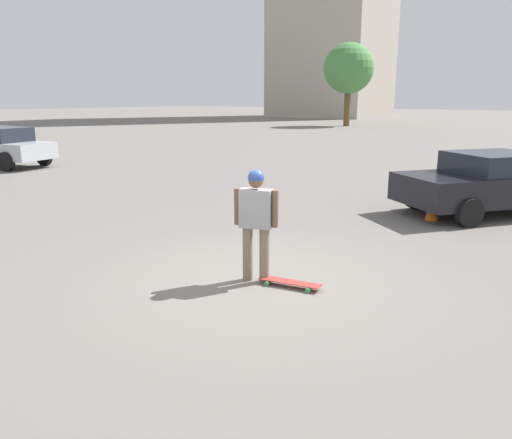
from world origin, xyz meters
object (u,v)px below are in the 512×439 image
Objects in this scene: person at (256,216)px; car_parked_near at (490,182)px; car_parked_far at (1,146)px; skateboard at (290,282)px; traffic_cone at (432,208)px.

car_parked_near is (6.88, -1.67, -0.25)m from person.
car_parked_far is (4.05, 15.65, -0.19)m from person.
skateboard is 0.21× the size of car_parked_near.
traffic_cone is at bearing -105.14° from skateboard.
car_parked_far is (-2.82, 17.33, 0.06)m from car_parked_near.
skateboard is at bearing 154.67° from car_parked_far.
car_parked_near reaches higher than traffic_cone.
car_parked_near is at bearing -29.62° from traffic_cone.
traffic_cone is at bearing 5.91° from car_parked_near.
car_parked_far is at bearing -25.65° from skateboard.
skateboard is 0.21× the size of car_parked_far.
skateboard is at bearing 26.06° from car_parked_near.
person is 5.52m from traffic_cone.
person is at bearing 153.88° from car_parked_far.
person is 2.98× the size of traffic_cone.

